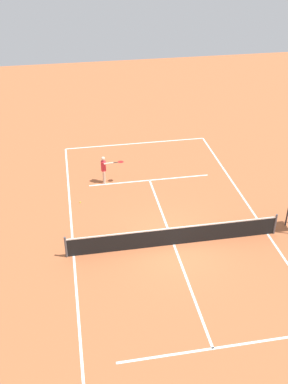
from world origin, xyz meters
The scene contains 5 objects.
ground_plane centered at (0.00, 0.00, 0.00)m, with size 60.00×60.00×0.00m, color #B76038.
court_lines centered at (0.00, 0.00, 0.00)m, with size 9.20×21.59×0.01m.
tennis_net centered at (0.00, 0.00, 0.50)m, with size 9.80×0.10×1.07m.
player_serving centered at (2.49, -6.14, 0.95)m, with size 1.26×0.49×1.60m.
tennis_ball centered at (4.01, -4.26, 0.03)m, with size 0.07×0.07×0.07m, color #CCE033.
Camera 1 is at (4.26, 15.98, 13.08)m, focal length 42.78 mm.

